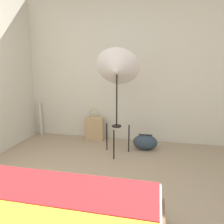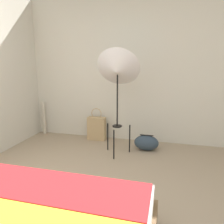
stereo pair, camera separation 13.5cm
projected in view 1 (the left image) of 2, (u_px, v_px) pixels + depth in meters
wall_back at (114, 70)px, 3.99m from camera, size 8.00×0.05×2.60m
photo_umbrella at (117, 71)px, 3.25m from camera, size 0.66×0.48×1.65m
tote_bag at (95, 128)px, 4.11m from camera, size 0.34×0.14×0.61m
duffel_bag at (145, 142)px, 3.67m from camera, size 0.41×0.25×0.26m
paper_roll at (40, 119)px, 4.40m from camera, size 0.06×0.06×0.66m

